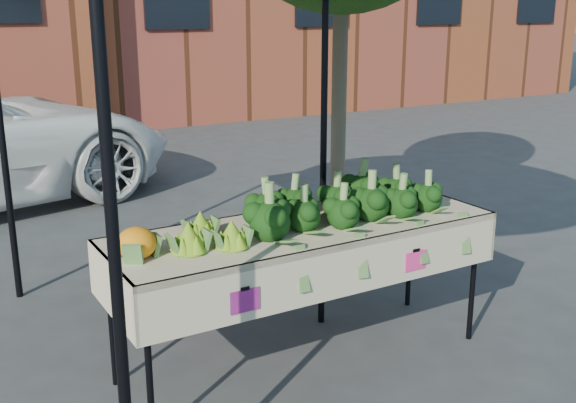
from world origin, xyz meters
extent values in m
plane|color=#313134|center=(0.00, 0.00, 0.00)|extent=(90.00, 90.00, 0.00)
cube|color=beige|center=(0.01, -0.08, 0.45)|extent=(2.41, 0.84, 0.90)
cube|color=#F22D8C|center=(-0.60, -0.49, 0.70)|extent=(0.17, 0.01, 0.12)
cube|color=#E92C7E|center=(0.55, -0.49, 0.70)|extent=(0.17, 0.01, 0.12)
ellipsoid|color=#17330E|center=(0.29, -0.06, 1.04)|extent=(1.39, 0.59, 0.29)
ellipsoid|color=#85A923|center=(-0.65, -0.10, 1.01)|extent=(0.45, 0.49, 0.22)
ellipsoid|color=orange|center=(-1.04, -0.13, 1.00)|extent=(0.22, 0.22, 0.20)
camera|label=1|loc=(-2.04, -3.51, 2.19)|focal=43.42mm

